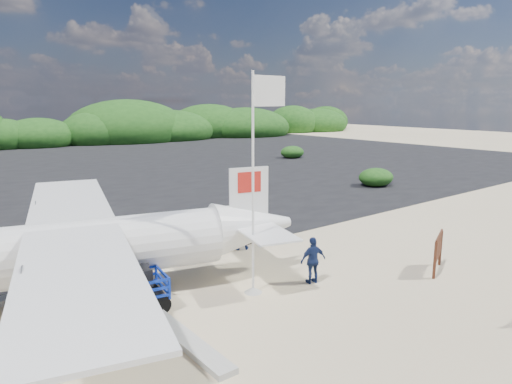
% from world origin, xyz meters
% --- Properties ---
extents(ground, '(160.00, 160.00, 0.00)m').
position_xyz_m(ground, '(0.00, 0.00, 0.00)').
color(ground, beige).
extents(asphalt_apron, '(90.00, 50.00, 0.04)m').
position_xyz_m(asphalt_apron, '(0.00, 30.00, 0.00)').
color(asphalt_apron, '#B2B2B2').
rests_on(asphalt_apron, ground).
extents(baggage_cart, '(2.63, 1.74, 1.23)m').
position_xyz_m(baggage_cart, '(-5.07, 2.19, 0.00)').
color(baggage_cart, '#0A26A4').
rests_on(baggage_cart, ground).
extents(flagpole, '(1.35, 0.66, 6.55)m').
position_xyz_m(flagpole, '(-1.42, 1.17, 0.00)').
color(flagpole, white).
rests_on(flagpole, ground).
extents(signboard, '(1.56, 0.80, 1.35)m').
position_xyz_m(signboard, '(4.58, -1.33, 0.00)').
color(signboard, '#512817').
rests_on(signboard, ground).
extents(crew_a, '(0.74, 0.53, 1.91)m').
position_xyz_m(crew_a, '(-1.19, 4.58, 0.96)').
color(crew_a, '#15234F').
rests_on(crew_a, ground).
extents(crew_b, '(0.94, 0.85, 1.58)m').
position_xyz_m(crew_b, '(0.66, 4.78, 0.79)').
color(crew_b, '#15234F').
rests_on(crew_b, ground).
extents(crew_c, '(0.95, 0.57, 1.52)m').
position_xyz_m(crew_c, '(0.54, 0.58, 0.76)').
color(crew_c, '#15234F').
rests_on(crew_c, ground).
extents(aircraft_large, '(18.79, 18.79, 4.61)m').
position_xyz_m(aircraft_large, '(11.78, 24.36, 0.00)').
color(aircraft_large, '#B2B2B2').
rests_on(aircraft_large, ground).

